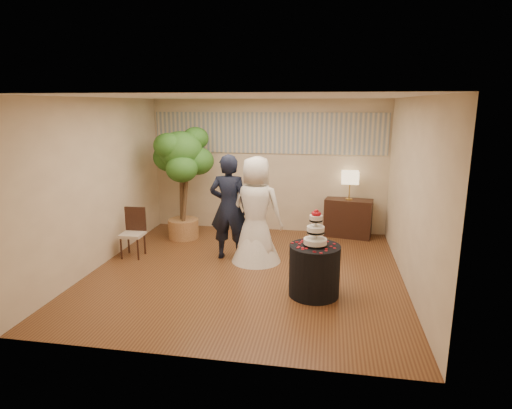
% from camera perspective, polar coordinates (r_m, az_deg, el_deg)
% --- Properties ---
extents(floor, '(5.00, 5.00, 0.00)m').
position_cam_1_polar(floor, '(7.13, -1.35, -8.95)').
color(floor, brown).
rests_on(floor, ground).
extents(ceiling, '(5.00, 5.00, 0.00)m').
position_cam_1_polar(ceiling, '(6.60, -1.49, 14.18)').
color(ceiling, white).
rests_on(ceiling, wall_back).
extents(wall_back, '(5.00, 0.06, 2.80)m').
position_cam_1_polar(wall_back, '(9.16, 1.62, 5.14)').
color(wall_back, beige).
rests_on(wall_back, ground).
extents(wall_front, '(5.00, 0.06, 2.80)m').
position_cam_1_polar(wall_front, '(4.37, -7.78, -4.10)').
color(wall_front, beige).
rests_on(wall_front, ground).
extents(wall_left, '(0.06, 5.00, 2.80)m').
position_cam_1_polar(wall_left, '(7.61, -20.25, 2.65)').
color(wall_left, beige).
rests_on(wall_left, ground).
extents(wall_right, '(0.06, 5.00, 2.80)m').
position_cam_1_polar(wall_right, '(6.71, 20.02, 1.33)').
color(wall_right, beige).
rests_on(wall_right, ground).
extents(mural_border, '(4.90, 0.02, 0.85)m').
position_cam_1_polar(mural_border, '(9.06, 1.63, 9.51)').
color(mural_border, '#AEAEA1').
rests_on(mural_border, wall_back).
extents(groom, '(0.69, 0.46, 1.87)m').
position_cam_1_polar(groom, '(7.48, -3.62, -0.38)').
color(groom, black).
rests_on(groom, floor).
extents(bride, '(1.03, 1.00, 1.85)m').
position_cam_1_polar(bride, '(7.32, 0.02, -0.71)').
color(bride, white).
rests_on(bride, floor).
extents(cake_table, '(0.74, 0.74, 0.75)m').
position_cam_1_polar(cake_table, '(6.24, 7.78, -8.71)').
color(cake_table, black).
rests_on(cake_table, floor).
extents(wedding_cake, '(0.34, 0.34, 0.53)m').
position_cam_1_polar(wedding_cake, '(6.03, 7.97, -3.09)').
color(wedding_cake, white).
rests_on(wedding_cake, cake_table).
extents(console, '(1.00, 0.57, 0.79)m').
position_cam_1_polar(console, '(9.05, 12.17, -1.77)').
color(console, black).
rests_on(console, floor).
extents(table_lamp, '(0.34, 0.34, 0.58)m').
position_cam_1_polar(table_lamp, '(8.90, 12.38, 2.49)').
color(table_lamp, beige).
rests_on(table_lamp, console).
extents(ficus_tree, '(1.55, 1.55, 2.30)m').
position_cam_1_polar(ficus_tree, '(8.70, -9.87, 2.84)').
color(ficus_tree, '#2D611E').
rests_on(ficus_tree, floor).
extents(side_chair, '(0.42, 0.44, 0.88)m').
position_cam_1_polar(side_chair, '(7.98, -16.17, -3.69)').
color(side_chair, black).
rests_on(side_chair, floor).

